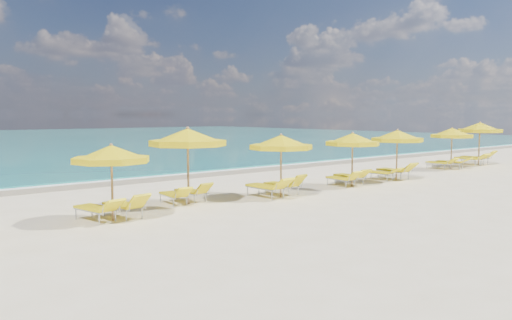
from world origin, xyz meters
TOP-DOWN VIEW (x-y plane):
  - ground_plane at (0.00, 0.00)m, footprint 120.00×120.00m
  - wet_sand_band at (0.00, 7.40)m, footprint 120.00×2.60m
  - foam_line at (0.00, 8.20)m, footprint 120.00×1.20m
  - whitecap_far at (8.00, 24.00)m, footprint 18.00×0.30m
  - umbrella_2 at (-6.89, -0.42)m, footprint 2.53×2.53m
  - umbrella_3 at (-3.79, 0.51)m, footprint 3.13×3.13m
  - umbrella_4 at (-0.44, -0.45)m, footprint 2.67×2.67m
  - umbrella_5 at (3.71, -0.35)m, footprint 2.54×2.54m
  - umbrella_6 at (6.82, -0.40)m, footprint 2.39×2.39m
  - umbrella_7 at (13.09, 0.40)m, footprint 2.33×2.33m
  - umbrella_8 at (16.56, 0.56)m, footprint 2.97×2.97m
  - lounger_2_left at (-7.26, -0.14)m, footprint 0.91×1.84m
  - lounger_2_right at (-6.44, -0.18)m, footprint 0.80×1.80m
  - lounger_3_left at (-4.22, 0.76)m, footprint 0.68×1.64m
  - lounger_3_right at (-3.40, 0.95)m, footprint 0.64×1.65m
  - lounger_4_left at (-0.92, -0.18)m, footprint 0.75×1.99m
  - lounger_4_right at (0.06, 0.00)m, footprint 0.75×1.78m
  - lounger_5_left at (3.35, -0.09)m, footprint 0.65×1.66m
  - lounger_5_right at (4.11, 0.10)m, footprint 0.77×1.82m
  - lounger_6_left at (6.33, 0.16)m, footprint 0.77×1.80m
  - lounger_6_right at (7.21, 0.00)m, footprint 0.70×1.95m
  - lounger_7_left at (12.71, 0.88)m, footprint 0.70×1.79m
  - lounger_7_right at (13.45, 0.60)m, footprint 0.95×1.95m
  - lounger_8_left at (16.04, 0.88)m, footprint 0.85×2.05m
  - lounger_8_right at (16.93, 0.92)m, footprint 0.81×2.05m

SIDE VIEW (x-z plane):
  - ground_plane at x=0.00m, z-range 0.00..0.00m
  - wet_sand_band at x=0.00m, z-range -0.01..0.01m
  - foam_line at x=0.00m, z-range -0.01..0.01m
  - whitecap_far at x=8.00m, z-range -0.03..0.03m
  - lounger_3_left at x=-4.22m, z-range -0.16..0.55m
  - lounger_3_right at x=-3.40m, z-range -0.17..0.58m
  - lounger_5_left at x=3.35m, z-range -0.17..0.58m
  - lounger_6_left at x=6.33m, z-range -0.13..0.54m
  - lounger_7_left at x=12.71m, z-range -0.14..0.56m
  - lounger_2_left at x=-7.26m, z-range -0.16..0.59m
  - lounger_5_right at x=4.11m, z-range -0.17..0.60m
  - lounger_2_right at x=-6.44m, z-range -0.19..0.63m
  - lounger_7_right at x=13.45m, z-range -0.13..0.57m
  - lounger_4_right at x=0.06m, z-range -0.20..0.65m
  - lounger_8_left at x=16.04m, z-range -0.16..0.64m
  - lounger_4_left at x=-0.92m, z-range -0.18..0.66m
  - lounger_6_right at x=7.21m, z-range -0.19..0.67m
  - lounger_8_right at x=16.93m, z-range -0.21..0.71m
  - umbrella_2 at x=-6.89m, z-range 0.78..2.99m
  - umbrella_5 at x=3.71m, z-range 0.81..3.11m
  - umbrella_4 at x=-0.44m, z-range 0.82..3.15m
  - umbrella_7 at x=13.09m, z-range 0.82..3.15m
  - umbrella_6 at x=6.82m, z-range 0.83..3.20m
  - umbrella_8 at x=16.56m, z-range 0.92..3.52m
  - umbrella_3 at x=-3.79m, z-range 0.92..3.54m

